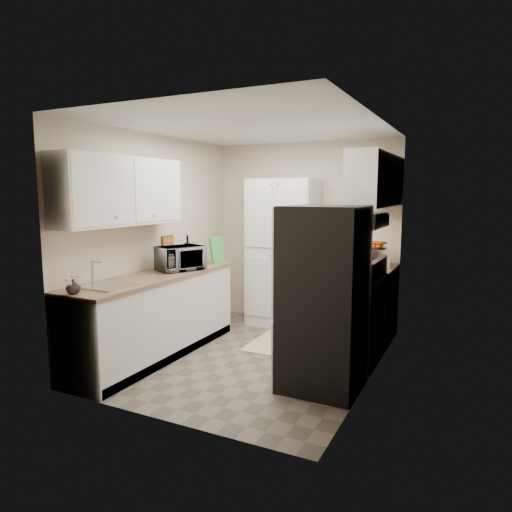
{
  "coord_description": "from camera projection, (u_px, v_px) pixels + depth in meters",
  "views": [
    {
      "loc": [
        2.2,
        -4.36,
        1.81
      ],
      "look_at": [
        -0.03,
        0.15,
        1.12
      ],
      "focal_mm": 32.0,
      "sensor_mm": 36.0,
      "label": 1
    }
  ],
  "objects": [
    {
      "name": "countertop_left",
      "position": [
        155.0,
        277.0,
        5.02
      ],
      "size": [
        0.63,
        2.33,
        0.04
      ],
      "primitive_type": "cube",
      "color": "#846647",
      "rests_on": "base_cabinet_left"
    },
    {
      "name": "fruit_basket",
      "position": [
        376.0,
        244.0,
        5.5
      ],
      "size": [
        0.28,
        0.28,
        0.11
      ],
      "primitive_type": null,
      "rotation": [
        0.0,
        0.0,
        0.06
      ],
      "color": "#DF4E0C",
      "rests_on": "toaster_oven"
    },
    {
      "name": "cutting_board",
      "position": [
        217.0,
        250.0,
        5.83
      ],
      "size": [
        0.03,
        0.28,
        0.34
      ],
      "primitive_type": "cube",
      "rotation": [
        0.0,
        0.0,
        -0.03
      ],
      "color": "green",
      "rests_on": "countertop_left"
    },
    {
      "name": "base_cabinet_left",
      "position": [
        156.0,
        317.0,
        5.08
      ],
      "size": [
        0.6,
        2.3,
        0.88
      ],
      "primitive_type": "cube",
      "color": "silver",
      "rests_on": "ground"
    },
    {
      "name": "refrigerator",
      "position": [
        324.0,
        298.0,
        4.19
      ],
      "size": [
        0.7,
        0.72,
        1.7
      ],
      "primitive_type": "cube",
      "color": "#B7B7BC",
      "rests_on": "ground"
    },
    {
      "name": "toaster_oven",
      "position": [
        374.0,
        257.0,
        5.54
      ],
      "size": [
        0.43,
        0.48,
        0.23
      ],
      "primitive_type": "cube",
      "rotation": [
        0.0,
        0.0,
        0.35
      ],
      "color": "#B4B4B9",
      "rests_on": "countertop_right"
    },
    {
      "name": "pantry_cabinet",
      "position": [
        283.0,
        253.0,
        6.21
      ],
      "size": [
        0.9,
        0.55,
        2.0
      ],
      "primitive_type": "cube",
      "color": "silver",
      "rests_on": "ground"
    },
    {
      "name": "wine_bottle",
      "position": [
        188.0,
        251.0,
        5.78
      ],
      "size": [
        0.08,
        0.08,
        0.33
      ],
      "primitive_type": "cylinder",
      "color": "black",
      "rests_on": "countertop_left"
    },
    {
      "name": "kitchen_mat",
      "position": [
        276.0,
        343.0,
        5.55
      ],
      "size": [
        0.56,
        0.89,
        0.01
      ],
      "primitive_type": "cube",
      "rotation": [
        0.0,
        0.0,
        0.01
      ],
      "color": "beige",
      "rests_on": "ground"
    },
    {
      "name": "electric_range",
      "position": [
        349.0,
        317.0,
        4.94
      ],
      "size": [
        0.71,
        0.78,
        1.13
      ],
      "color": "#B7B7BC",
      "rests_on": "ground"
    },
    {
      "name": "countertop_right",
      "position": [
        368.0,
        268.0,
        5.59
      ],
      "size": [
        0.63,
        0.83,
        0.04
      ],
      "primitive_type": "cube",
      "color": "#846647",
      "rests_on": "base_cabinet_right"
    },
    {
      "name": "microwave",
      "position": [
        180.0,
        258.0,
        5.29
      ],
      "size": [
        0.53,
        0.61,
        0.28
      ],
      "primitive_type": "imported",
      "rotation": [
        0.0,
        0.0,
        1.14
      ],
      "color": "#A8A8AC",
      "rests_on": "countertop_left"
    },
    {
      "name": "base_cabinet_right",
      "position": [
        367.0,
        305.0,
        5.65
      ],
      "size": [
        0.6,
        0.8,
        0.88
      ],
      "primitive_type": "cube",
      "color": "silver",
      "rests_on": "ground"
    },
    {
      "name": "ground",
      "position": [
        253.0,
        357.0,
        5.09
      ],
      "size": [
        3.2,
        3.2,
        0.0
      ],
      "primitive_type": "plane",
      "color": "#665B4C",
      "rests_on": "ground"
    },
    {
      "name": "room_shell",
      "position": [
        251.0,
        211.0,
        4.86
      ],
      "size": [
        2.64,
        3.24,
        2.52
      ],
      "color": "beige",
      "rests_on": "ground"
    },
    {
      "name": "flower_vase",
      "position": [
        73.0,
        287.0,
        4.05
      ],
      "size": [
        0.16,
        0.16,
        0.13
      ],
      "primitive_type": "imported",
      "rotation": [
        0.0,
        0.0,
        0.3
      ],
      "color": "silver",
      "rests_on": "countertop_left"
    }
  ]
}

